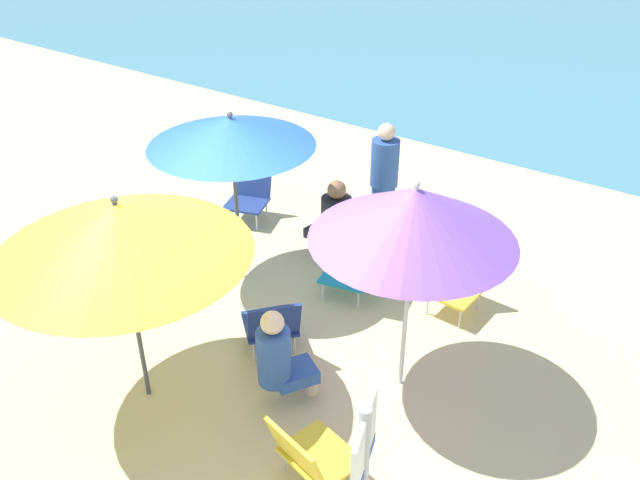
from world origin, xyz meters
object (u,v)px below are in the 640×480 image
(beach_chair_f, at_px, (249,195))
(person_c, at_px, (333,218))
(beach_chair_a, at_px, (357,272))
(person_b, at_px, (384,185))
(beach_chair_d, at_px, (110,282))
(umbrella_blue, at_px, (231,132))
(beach_chair_c, at_px, (309,454))
(umbrella_yellow, at_px, (119,229))
(beach_chair_e, at_px, (460,282))
(beach_chair_b, at_px, (272,323))
(umbrella_purple, at_px, (414,214))
(person_a, at_px, (280,358))

(beach_chair_f, distance_m, person_c, 1.37)
(beach_chair_a, distance_m, person_b, 1.32)
(beach_chair_a, bearing_deg, beach_chair_d, 27.57)
(umbrella_blue, relative_size, beach_chair_d, 2.84)
(person_b, bearing_deg, beach_chair_c, 73.57)
(umbrella_yellow, xyz_separation_m, beach_chair_a, (0.74, 2.24, -1.34))
(person_c, bearing_deg, beach_chair_e, -177.01)
(umbrella_yellow, xyz_separation_m, beach_chair_b, (0.55, 1.06, -1.33))
(umbrella_purple, bearing_deg, beach_chair_e, 92.72)
(umbrella_blue, relative_size, umbrella_yellow, 0.95)
(beach_chair_f, relative_size, person_a, 0.68)
(person_b, xyz_separation_m, person_c, (-0.31, -0.57, -0.28))
(beach_chair_c, distance_m, beach_chair_f, 4.22)
(umbrella_blue, distance_m, beach_chair_b, 1.93)
(umbrella_purple, bearing_deg, umbrella_blue, 168.12)
(beach_chair_c, bearing_deg, beach_chair_d, 92.00)
(umbrella_yellow, bearing_deg, person_a, 29.67)
(beach_chair_e, distance_m, beach_chair_f, 3.02)
(umbrella_yellow, bearing_deg, beach_chair_f, 114.13)
(beach_chair_c, bearing_deg, beach_chair_a, 37.55)
(beach_chair_d, xyz_separation_m, person_b, (1.55, 2.79, 0.41))
(beach_chair_e, height_order, beach_chair_f, beach_chair_f)
(beach_chair_b, distance_m, person_a, 0.69)
(umbrella_purple, bearing_deg, beach_chair_c, -91.36)
(beach_chair_e, bearing_deg, beach_chair_c, 4.12)
(umbrella_purple, relative_size, person_c, 2.10)
(beach_chair_e, bearing_deg, umbrella_purple, 6.18)
(person_a, bearing_deg, umbrella_blue, 80.95)
(beach_chair_f, bearing_deg, person_b, 86.53)
(umbrella_blue, distance_m, beach_chair_c, 3.22)
(umbrella_purple, xyz_separation_m, umbrella_blue, (-2.28, 0.48, -0.01))
(umbrella_purple, bearing_deg, beach_chair_b, -164.76)
(person_b, bearing_deg, beach_chair_d, 22.46)
(beach_chair_e, bearing_deg, umbrella_blue, -65.67)
(umbrella_blue, xyz_separation_m, umbrella_yellow, (0.53, -1.87, -0.04))
(beach_chair_f, relative_size, person_b, 0.45)
(beach_chair_b, bearing_deg, beach_chair_e, -83.72)
(person_a, bearing_deg, beach_chair_b, 75.22)
(umbrella_yellow, relative_size, beach_chair_c, 3.10)
(beach_chair_a, height_order, person_b, person_b)
(umbrella_blue, height_order, umbrella_yellow, umbrella_yellow)
(umbrella_blue, relative_size, beach_chair_e, 3.22)
(beach_chair_a, height_order, person_a, person_a)
(beach_chair_b, relative_size, person_b, 0.50)
(beach_chair_b, xyz_separation_m, beach_chair_f, (-1.88, 1.90, -0.02))
(beach_chair_f, xyz_separation_m, person_c, (1.36, -0.11, 0.14))
(beach_chair_b, relative_size, person_a, 0.77)
(beach_chair_b, relative_size, beach_chair_c, 1.16)
(beach_chair_c, xyz_separation_m, person_b, (-1.37, 3.39, 0.43))
(beach_chair_c, relative_size, beach_chair_e, 1.09)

